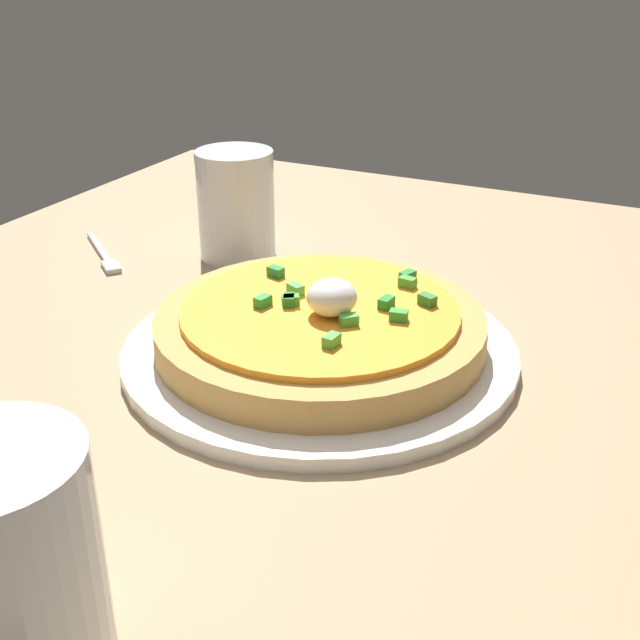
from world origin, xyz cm
name	(u,v)px	position (x,y,z in cm)	size (l,w,h in cm)	color
dining_table	(212,352)	(0.00, 0.00, 1.55)	(97.83, 69.88, 3.10)	tan
plate	(320,350)	(0.59, -9.42, 3.63)	(29.57, 29.57, 1.06)	white
pizza	(320,326)	(0.59, -9.45, 5.66)	(24.57, 24.57, 5.70)	tan
cup_near	(6,574)	(-30.84, -10.33, 8.35)	(8.10, 8.10, 11.16)	silver
cup_far	(236,209)	(15.79, 7.01, 7.89)	(7.40, 7.40, 10.46)	silver
fork	(104,256)	(9.43, 18.52, 3.35)	(7.89, 9.56, 0.50)	#B7B7BC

